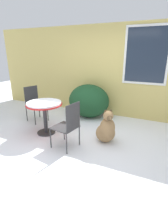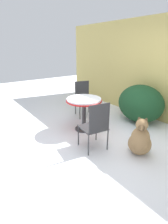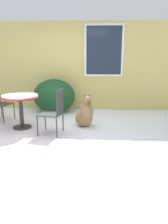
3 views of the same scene
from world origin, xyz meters
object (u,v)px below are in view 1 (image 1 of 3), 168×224
at_px(dog, 106,130).
at_px(patio_table, 44,108).
at_px(patio_chair_near_table, 34,103).
at_px(patio_chair_far_side, 68,124).

bearing_deg(dog, patio_table, 153.77).
height_order(patio_chair_near_table, patio_chair_far_side, same).
bearing_deg(patio_chair_far_side, patio_table, -104.30).
bearing_deg(patio_table, patio_chair_far_side, -23.25).
relative_size(patio_table, dog, 1.06).
distance_m(patio_table, dog, 1.52).
relative_size(patio_table, patio_chair_far_side, 0.86).
xyz_separation_m(patio_chair_near_table, patio_chair_far_side, (1.64, -0.93, 0.00)).
xyz_separation_m(patio_table, dog, (1.47, 0.17, -0.35)).
bearing_deg(dog, patio_chair_near_table, 137.16).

